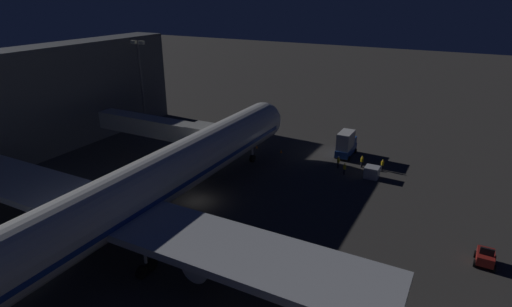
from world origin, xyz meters
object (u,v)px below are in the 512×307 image
object	(u,v)px
apron_floodlight_mast	(141,78)
baggage_container_mid_row	(372,172)
ops_van	(346,144)
ground_crew_near_nose_gear	(362,161)
ground_crew_marshaller_fwd	(382,164)
airliner_at_gate	(111,207)
ground_crew_by_belt_loader	(345,168)
jet_bridge	(163,129)
traffic_cone_nose_starboard	(257,147)
baggage_tug_spare	(485,257)
traffic_cone_nose_port	(281,151)
ground_crew_under_port_wing	(338,162)

from	to	relation	value
apron_floodlight_mast	baggage_container_mid_row	distance (m)	43.57
ops_van	ground_crew_near_nose_gear	distance (m)	4.85
ground_crew_marshaller_fwd	airliner_at_gate	bearing A→B (deg)	61.76
ground_crew_by_belt_loader	airliner_at_gate	bearing A→B (deg)	65.22
ground_crew_near_nose_gear	ground_crew_marshaller_fwd	world-z (taller)	ground_crew_near_nose_gear
ground_crew_near_nose_gear	ops_van	bearing A→B (deg)	-43.72
jet_bridge	ground_crew_marshaller_fwd	size ratio (longest dim) A/B	12.04
baggage_container_mid_row	ops_van	bearing A→B (deg)	-47.93
ops_van	traffic_cone_nose_starboard	distance (m)	14.35
jet_bridge	baggage_tug_spare	bearing A→B (deg)	173.57
ground_crew_near_nose_gear	ground_crew_by_belt_loader	bearing A→B (deg)	68.07
airliner_at_gate	baggage_container_mid_row	world-z (taller)	airliner_at_gate
airliner_at_gate	ops_van	bearing A→B (deg)	-107.73
ground_crew_by_belt_loader	ops_van	bearing A→B (deg)	-74.44
ops_van	apron_floodlight_mast	bearing A→B (deg)	6.21
baggage_container_mid_row	ground_crew_marshaller_fwd	world-z (taller)	ground_crew_marshaller_fwd
traffic_cone_nose_port	ground_crew_marshaller_fwd	bearing A→B (deg)	-177.82
apron_floodlight_mast	ops_van	world-z (taller)	apron_floodlight_mast
jet_bridge	apron_floodlight_mast	xyz separation A→B (m)	(14.70, -12.00, 3.78)
baggage_tug_spare	ground_crew_marshaller_fwd	distance (m)	22.30
baggage_tug_spare	ground_crew_by_belt_loader	bearing A→B (deg)	-37.89
apron_floodlight_mast	traffic_cone_nose_port	world-z (taller)	apron_floodlight_mast
apron_floodlight_mast	ground_crew_marshaller_fwd	xyz separation A→B (m)	(-43.39, -1.08, -8.51)
jet_bridge	traffic_cone_nose_port	xyz separation A→B (m)	(-13.00, -12.48, -5.35)
ops_van	traffic_cone_nose_port	distance (m)	10.19
baggage_tug_spare	apron_floodlight_mast	bearing A→B (deg)	-16.43
ops_van	baggage_container_mid_row	world-z (taller)	ops_van
airliner_at_gate	traffic_cone_nose_starboard	world-z (taller)	airliner_at_gate
jet_bridge	ops_van	world-z (taller)	jet_bridge
airliner_at_gate	ground_crew_under_port_wing	world-z (taller)	airliner_at_gate
ground_crew_near_nose_gear	ground_crew_under_port_wing	distance (m)	3.52
baggage_container_mid_row	ground_crew_near_nose_gear	xyz separation A→B (m)	(2.15, -2.90, 0.17)
jet_bridge	ops_van	distance (m)	27.78
jet_bridge	traffic_cone_nose_starboard	xyz separation A→B (m)	(-8.60, -12.48, -5.35)
apron_floodlight_mast	ops_van	bearing A→B (deg)	-173.79
ground_crew_near_nose_gear	ground_crew_marshaller_fwd	size ratio (longest dim) A/B	1.07
baggage_container_mid_row	apron_floodlight_mast	bearing A→B (deg)	-2.87
ground_crew_marshaller_fwd	ground_crew_under_port_wing	bearing A→B (deg)	20.99
jet_bridge	baggage_container_mid_row	bearing A→B (deg)	-160.57
traffic_cone_nose_port	ground_crew_near_nose_gear	bearing A→B (deg)	-178.72
airliner_at_gate	baggage_container_mid_row	xyz separation A→B (m)	(-17.16, -30.09, -4.76)
traffic_cone_nose_starboard	ground_crew_near_nose_gear	bearing A→B (deg)	-179.05
apron_floodlight_mast	ground_crew_marshaller_fwd	bearing A→B (deg)	-178.58
airliner_at_gate	ground_crew_near_nose_gear	xyz separation A→B (m)	(-15.01, -32.99, -4.59)
airliner_at_gate	ground_crew_marshaller_fwd	xyz separation A→B (m)	(-17.89, -33.30, -4.66)
traffic_cone_nose_starboard	ground_crew_marshaller_fwd	bearing A→B (deg)	-178.30
ground_crew_near_nose_gear	traffic_cone_nose_port	xyz separation A→B (m)	(12.81, 0.29, -0.69)
baggage_container_mid_row	ground_crew_under_port_wing	xyz separation A→B (m)	(5.10, -0.98, 0.23)
apron_floodlight_mast	traffic_cone_nose_port	xyz separation A→B (m)	(-27.70, -0.48, -9.13)
ground_crew_by_belt_loader	traffic_cone_nose_starboard	world-z (taller)	ground_crew_by_belt_loader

